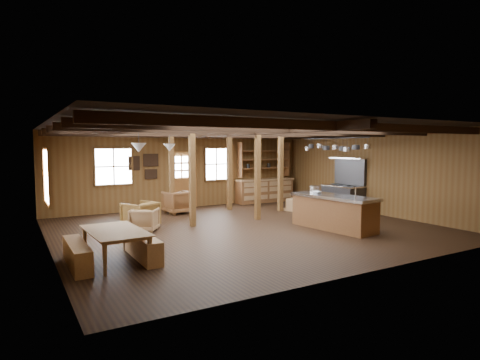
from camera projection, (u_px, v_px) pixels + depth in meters
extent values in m
cube|color=black|center=(247.00, 228.00, 11.21)|extent=(10.00, 9.00, 0.02)
cube|color=black|center=(247.00, 127.00, 10.97)|extent=(10.00, 9.00, 0.02)
cube|color=brown|center=(47.00, 187.00, 8.58)|extent=(0.02, 9.00, 2.80)
cube|color=brown|center=(373.00, 172.00, 13.60)|extent=(0.02, 9.00, 2.80)
cube|color=brown|center=(184.00, 170.00, 14.98)|extent=(10.00, 0.02, 2.80)
cube|color=brown|center=(376.00, 195.00, 7.20)|extent=(10.00, 0.02, 2.80)
cube|color=black|center=(338.00, 126.00, 7.97)|extent=(9.80, 0.12, 0.18)
cube|color=black|center=(291.00, 129.00, 9.26)|extent=(9.80, 0.12, 0.18)
cube|color=black|center=(257.00, 131.00, 10.55)|extent=(9.80, 0.12, 0.18)
cube|color=black|center=(229.00, 133.00, 11.85)|extent=(9.80, 0.12, 0.18)
cube|color=black|center=(207.00, 134.00, 13.14)|extent=(9.80, 0.12, 0.18)
cube|color=black|center=(192.00, 135.00, 14.26)|extent=(9.80, 0.12, 0.18)
cube|color=black|center=(247.00, 132.00, 10.98)|extent=(0.18, 8.82, 0.18)
cube|color=#4D3016|center=(192.00, 178.00, 11.35)|extent=(0.15, 0.15, 2.80)
cube|color=#4D3016|center=(171.00, 173.00, 13.35)|extent=(0.15, 0.15, 2.80)
cube|color=#4D3016|center=(258.00, 175.00, 12.45)|extent=(0.15, 0.15, 2.80)
cube|color=#4D3016|center=(229.00, 171.00, 14.45)|extent=(0.15, 0.15, 2.80)
cube|color=#4D3016|center=(281.00, 172.00, 14.11)|extent=(0.15, 0.15, 2.80)
cube|color=brown|center=(185.00, 193.00, 14.99)|extent=(0.90, 0.06, 1.10)
cube|color=#4D3016|center=(173.00, 180.00, 14.71)|extent=(0.06, 0.08, 2.10)
cube|color=#4D3016|center=(197.00, 179.00, 15.19)|extent=(0.06, 0.08, 2.10)
cube|color=#4D3016|center=(185.00, 151.00, 14.87)|extent=(1.02, 0.08, 0.06)
cube|color=white|center=(185.00, 166.00, 14.91)|extent=(0.84, 0.02, 0.90)
cube|color=white|center=(114.00, 167.00, 13.62)|extent=(1.20, 0.02, 1.20)
cube|color=#4D3016|center=(114.00, 167.00, 13.62)|extent=(1.32, 0.06, 1.32)
cube|color=white|center=(216.00, 164.00, 15.57)|extent=(0.90, 0.02, 1.20)
cube|color=#4D3016|center=(216.00, 164.00, 15.57)|extent=(1.02, 0.06, 1.32)
cube|color=white|center=(47.00, 177.00, 9.02)|extent=(0.02, 1.20, 1.20)
cube|color=#4D3016|center=(47.00, 177.00, 9.02)|extent=(0.14, 1.24, 1.32)
cube|color=white|center=(151.00, 160.00, 14.25)|extent=(0.50, 0.03, 0.40)
cube|color=black|center=(151.00, 160.00, 14.24)|extent=(0.55, 0.02, 0.45)
cube|color=white|center=(134.00, 163.00, 13.96)|extent=(0.35, 0.03, 0.45)
cube|color=black|center=(134.00, 163.00, 13.95)|extent=(0.40, 0.02, 0.50)
cube|color=white|center=(151.00, 174.00, 14.29)|extent=(0.40, 0.03, 0.30)
cube|color=black|center=(151.00, 174.00, 14.28)|extent=(0.45, 0.02, 0.35)
cube|color=brown|center=(265.00, 191.00, 16.49)|extent=(2.50, 0.55, 0.90)
cube|color=olive|center=(265.00, 180.00, 16.43)|extent=(2.55, 0.60, 0.06)
cube|color=brown|center=(264.00, 168.00, 16.45)|extent=(2.30, 0.35, 0.04)
cube|color=brown|center=(264.00, 160.00, 16.42)|extent=(2.30, 0.35, 0.04)
cube|color=brown|center=(264.00, 151.00, 16.40)|extent=(2.30, 0.35, 0.04)
cube|color=brown|center=(240.00, 160.00, 15.85)|extent=(0.04, 0.35, 1.40)
cube|color=brown|center=(287.00, 159.00, 17.00)|extent=(0.04, 0.35, 1.40)
cylinder|color=#2D2D30|center=(139.00, 134.00, 9.49)|extent=(0.02, 0.02, 0.45)
cone|color=silver|center=(139.00, 148.00, 9.52)|extent=(0.36, 0.36, 0.22)
cylinder|color=#2D2D30|center=(169.00, 137.00, 11.97)|extent=(0.02, 0.02, 0.45)
cone|color=silver|center=(169.00, 147.00, 11.99)|extent=(0.36, 0.36, 0.22)
cylinder|color=#2D2D30|center=(334.00, 138.00, 13.00)|extent=(0.04, 3.00, 0.04)
cylinder|color=#2D2D30|center=(368.00, 141.00, 11.88)|extent=(0.01, 0.01, 0.20)
cylinder|color=silver|center=(367.00, 147.00, 11.89)|extent=(0.21, 0.21, 0.14)
cylinder|color=#2D2D30|center=(356.00, 141.00, 12.10)|extent=(0.01, 0.01, 0.22)
cylinder|color=#2D2D30|center=(356.00, 147.00, 12.12)|extent=(0.24, 0.24, 0.14)
cylinder|color=#2D2D30|center=(347.00, 142.00, 12.39)|extent=(0.01, 0.01, 0.29)
cylinder|color=silver|center=(347.00, 149.00, 12.41)|extent=(0.25, 0.25, 0.14)
cylinder|color=#2D2D30|center=(343.00, 142.00, 12.75)|extent=(0.01, 0.01, 0.27)
cylinder|color=#2D2D30|center=(343.00, 149.00, 12.77)|extent=(0.24, 0.24, 0.14)
cylinder|color=#2D2D30|center=(336.00, 141.00, 13.05)|extent=(0.01, 0.01, 0.21)
cylinder|color=silver|center=(336.00, 147.00, 13.07)|extent=(0.24, 0.24, 0.14)
cylinder|color=#2D2D30|center=(326.00, 142.00, 13.29)|extent=(0.01, 0.01, 0.25)
cylinder|color=#2D2D30|center=(326.00, 148.00, 13.30)|extent=(0.25, 0.25, 0.14)
cylinder|color=#2D2D30|center=(320.00, 141.00, 13.59)|extent=(0.01, 0.01, 0.18)
cylinder|color=silver|center=(320.00, 146.00, 13.61)|extent=(0.23, 0.23, 0.14)
cylinder|color=#2D2D30|center=(311.00, 141.00, 13.83)|extent=(0.01, 0.01, 0.19)
cylinder|color=#2D2D30|center=(311.00, 146.00, 13.84)|extent=(0.18, 0.18, 0.14)
cylinder|color=#2D2D30|center=(308.00, 143.00, 14.19)|extent=(0.01, 0.01, 0.28)
cylinder|color=silver|center=(308.00, 149.00, 14.21)|extent=(0.19, 0.19, 0.14)
cube|color=brown|center=(334.00, 213.00, 11.07)|extent=(1.08, 2.48, 0.86)
cube|color=silver|center=(334.00, 197.00, 11.03)|extent=(1.17, 2.59, 0.08)
cylinder|color=#2D2D30|center=(350.00, 199.00, 10.51)|extent=(0.44, 0.44, 0.06)
cylinder|color=silver|center=(356.00, 193.00, 10.60)|extent=(0.03, 0.03, 0.30)
cube|color=olive|center=(293.00, 205.00, 14.23)|extent=(0.58, 0.49, 0.44)
cube|color=#2D2D30|center=(343.00, 198.00, 14.30)|extent=(0.77, 1.44, 0.86)
cube|color=silver|center=(343.00, 186.00, 14.26)|extent=(0.79, 1.46, 0.04)
cube|color=#2D2D30|center=(350.00, 171.00, 14.38)|extent=(0.12, 1.44, 0.96)
cube|color=silver|center=(348.00, 158.00, 14.28)|extent=(0.40, 1.53, 0.05)
imported|color=olive|center=(117.00, 246.00, 7.93)|extent=(1.08, 1.84, 0.63)
cube|color=olive|center=(77.00, 255.00, 7.56)|extent=(0.31, 1.67, 0.46)
cube|color=olive|center=(142.00, 246.00, 8.19)|extent=(0.33, 1.73, 0.48)
imported|color=brown|center=(140.00, 215.00, 11.18)|extent=(1.08, 1.09, 0.75)
imported|color=brown|center=(178.00, 202.00, 13.66)|extent=(0.93, 0.95, 0.78)
imported|color=brown|center=(144.00, 220.00, 10.74)|extent=(0.94, 0.94, 0.62)
cylinder|color=silver|center=(316.00, 189.00, 11.64)|extent=(0.33, 0.33, 0.20)
imported|color=silver|center=(317.00, 192.00, 11.43)|extent=(0.31, 0.31, 0.06)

